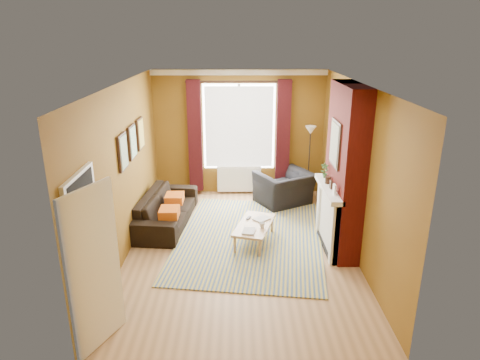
{
  "coord_description": "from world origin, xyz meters",
  "views": [
    {
      "loc": [
        -0.06,
        -6.67,
        3.54
      ],
      "look_at": [
        0.0,
        0.25,
        1.15
      ],
      "focal_mm": 32.0,
      "sensor_mm": 36.0,
      "label": 1
    }
  ],
  "objects_px": {
    "armchair": "(284,188)",
    "floor_lamp": "(310,142)",
    "wicker_stool": "(269,192)",
    "sofa": "(167,209)",
    "coffee_table": "(254,226)"
  },
  "relations": [
    {
      "from": "sofa",
      "to": "armchair",
      "type": "xyz_separation_m",
      "value": [
        2.39,
        1.0,
        0.05
      ]
    },
    {
      "from": "armchair",
      "to": "coffee_table",
      "type": "distance_m",
      "value": 1.96
    },
    {
      "from": "coffee_table",
      "to": "wicker_stool",
      "type": "distance_m",
      "value": 1.97
    },
    {
      "from": "armchair",
      "to": "floor_lamp",
      "type": "height_order",
      "value": "floor_lamp"
    },
    {
      "from": "armchair",
      "to": "floor_lamp",
      "type": "relative_size",
      "value": 0.67
    },
    {
      "from": "wicker_stool",
      "to": "floor_lamp",
      "type": "bearing_deg",
      "value": 18.8
    },
    {
      "from": "floor_lamp",
      "to": "coffee_table",
      "type": "bearing_deg",
      "value": -120.13
    },
    {
      "from": "armchair",
      "to": "coffee_table",
      "type": "relative_size",
      "value": 0.91
    },
    {
      "from": "armchair",
      "to": "floor_lamp",
      "type": "distance_m",
      "value": 1.17
    },
    {
      "from": "sofa",
      "to": "coffee_table",
      "type": "distance_m",
      "value": 1.87
    },
    {
      "from": "floor_lamp",
      "to": "sofa",
      "type": "bearing_deg",
      "value": -154.65
    },
    {
      "from": "armchair",
      "to": "wicker_stool",
      "type": "height_order",
      "value": "armchair"
    },
    {
      "from": "sofa",
      "to": "armchair",
      "type": "relative_size",
      "value": 1.93
    },
    {
      "from": "sofa",
      "to": "floor_lamp",
      "type": "relative_size",
      "value": 1.3
    },
    {
      "from": "sofa",
      "to": "floor_lamp",
      "type": "xyz_separation_m",
      "value": [
        2.97,
        1.41,
        0.98
      ]
    }
  ]
}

